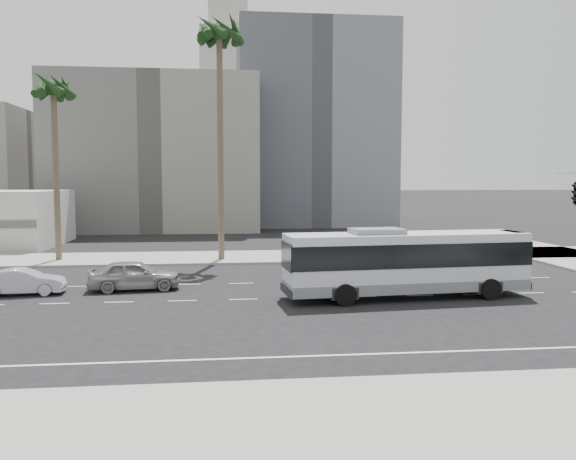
{
  "coord_description": "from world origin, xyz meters",
  "views": [
    {
      "loc": [
        -3.84,
        -28.0,
        5.83
      ],
      "look_at": [
        -0.35,
        4.0,
        3.1
      ],
      "focal_mm": 35.77,
      "sensor_mm": 36.0,
      "label": 1
    }
  ],
  "objects": [
    {
      "name": "highrise_far",
      "position": [
        70.0,
        260.0,
        30.0
      ],
      "size": [
        22.0,
        22.0,
        60.0
      ],
      "primitive_type": "cube",
      "color": "slate",
      "rests_on": "ground"
    },
    {
      "name": "palm_mid",
      "position": [
        -15.96,
        15.0,
        12.16
      ],
      "size": [
        4.37,
        4.37,
        13.51
      ],
      "rotation": [
        0.0,
        0.0,
        -0.43
      ],
      "color": "brown",
      "rests_on": "ground"
    },
    {
      "name": "car_a",
      "position": [
        -8.75,
        3.18,
        0.82
      ],
      "size": [
        2.43,
        4.99,
        1.64
      ],
      "primitive_type": "imported",
      "rotation": [
        0.0,
        0.0,
        1.67
      ],
      "color": "gray",
      "rests_on": "ground"
    },
    {
      "name": "sidewalk_south",
      "position": [
        0.0,
        -15.5,
        0.07
      ],
      "size": [
        120.0,
        7.0,
        0.15
      ],
      "primitive_type": "cube",
      "color": "gray",
      "rests_on": "ground"
    },
    {
      "name": "midrise_beige_west",
      "position": [
        -12.0,
        45.0,
        9.0
      ],
      "size": [
        24.0,
        18.0,
        18.0
      ],
      "primitive_type": "cube",
      "color": "slate",
      "rests_on": "ground"
    },
    {
      "name": "palm_near",
      "position": [
        -4.18,
        14.11,
        16.04
      ],
      "size": [
        5.26,
        5.26,
        17.71
      ],
      "rotation": [
        0.0,
        0.0,
        0.28
      ],
      "color": "brown",
      "rests_on": "ground"
    },
    {
      "name": "ground",
      "position": [
        0.0,
        0.0,
        0.0
      ],
      "size": [
        700.0,
        700.0,
        0.0
      ],
      "primitive_type": "plane",
      "color": "black",
      "rests_on": "ground"
    },
    {
      "name": "midrise_gray_center",
      "position": [
        8.0,
        52.0,
        13.0
      ],
      "size": [
        20.0,
        20.0,
        26.0
      ],
      "primitive_type": "cube",
      "color": "#55585F",
      "rests_on": "ground"
    },
    {
      "name": "city_bus",
      "position": [
        5.14,
        -0.35,
        1.85
      ],
      "size": [
        12.42,
        3.8,
        3.51
      ],
      "rotation": [
        0.0,
        0.0,
        0.09
      ],
      "color": "silver",
      "rests_on": "ground"
    },
    {
      "name": "civic_tower",
      "position": [
        -2.0,
        250.0,
        38.83
      ],
      "size": [
        42.0,
        42.0,
        129.0
      ],
      "color": "beige",
      "rests_on": "ground"
    },
    {
      "name": "sidewalk_north",
      "position": [
        0.0,
        15.5,
        0.07
      ],
      "size": [
        120.0,
        7.0,
        0.15
      ],
      "primitive_type": "cube",
      "color": "gray",
      "rests_on": "ground"
    },
    {
      "name": "car_b",
      "position": [
        -14.25,
        2.47,
        0.67
      ],
      "size": [
        1.8,
        4.21,
        1.35
      ],
      "primitive_type": "imported",
      "rotation": [
        0.0,
        0.0,
        1.66
      ],
      "color": "#B8B7C2",
      "rests_on": "ground"
    },
    {
      "name": "highrise_right",
      "position": [
        45.0,
        230.0,
        35.0
      ],
      "size": [
        26.0,
        26.0,
        70.0
      ],
      "primitive_type": "cube",
      "color": "slate",
      "rests_on": "ground"
    }
  ]
}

